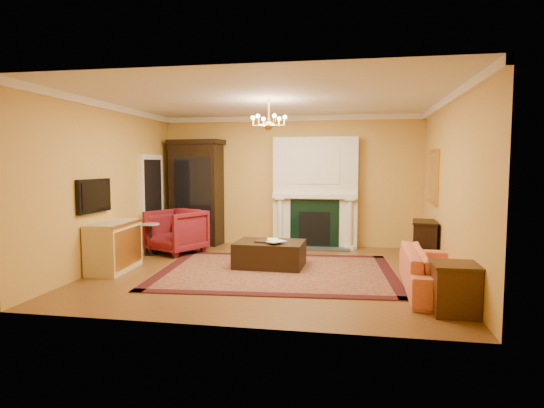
% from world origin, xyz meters
% --- Properties ---
extents(floor, '(6.00, 5.50, 0.02)m').
position_xyz_m(floor, '(0.00, 0.00, -0.01)').
color(floor, brown).
rests_on(floor, ground).
extents(ceiling, '(6.00, 5.50, 0.02)m').
position_xyz_m(ceiling, '(0.00, 0.00, 3.01)').
color(ceiling, silver).
rests_on(ceiling, wall_back).
extents(wall_back, '(6.00, 0.02, 3.00)m').
position_xyz_m(wall_back, '(0.00, 2.76, 1.50)').
color(wall_back, gold).
rests_on(wall_back, floor).
extents(wall_front, '(6.00, 0.02, 3.00)m').
position_xyz_m(wall_front, '(0.00, -2.76, 1.50)').
color(wall_front, gold).
rests_on(wall_front, floor).
extents(wall_left, '(0.02, 5.50, 3.00)m').
position_xyz_m(wall_left, '(-3.01, 0.00, 1.50)').
color(wall_left, gold).
rests_on(wall_left, floor).
extents(wall_right, '(0.02, 5.50, 3.00)m').
position_xyz_m(wall_right, '(3.01, 0.00, 1.50)').
color(wall_right, gold).
rests_on(wall_right, floor).
extents(fireplace, '(1.90, 0.70, 2.50)m').
position_xyz_m(fireplace, '(0.60, 2.57, 1.19)').
color(fireplace, silver).
rests_on(fireplace, wall_back).
extents(crown_molding, '(6.00, 5.50, 0.12)m').
position_xyz_m(crown_molding, '(0.00, 0.96, 2.94)').
color(crown_molding, white).
rests_on(crown_molding, ceiling).
extents(doorway, '(0.08, 1.05, 2.10)m').
position_xyz_m(doorway, '(-2.95, 1.70, 1.05)').
color(doorway, silver).
rests_on(doorway, wall_left).
extents(tv_panel, '(0.09, 0.95, 0.58)m').
position_xyz_m(tv_panel, '(-2.95, -0.60, 1.35)').
color(tv_panel, black).
rests_on(tv_panel, wall_left).
extents(gilt_mirror, '(0.06, 0.76, 1.05)m').
position_xyz_m(gilt_mirror, '(2.97, 1.40, 1.65)').
color(gilt_mirror, gold).
rests_on(gilt_mirror, wall_right).
extents(chandelier, '(0.63, 0.55, 0.53)m').
position_xyz_m(chandelier, '(-0.00, 0.00, 2.61)').
color(chandelier, gold).
rests_on(chandelier, ceiling).
extents(oriental_rug, '(4.30, 3.35, 0.02)m').
position_xyz_m(oriental_rug, '(0.13, 0.02, 0.01)').
color(oriental_rug, '#440E0E').
rests_on(oriental_rug, floor).
extents(china_cabinet, '(1.24, 0.68, 2.35)m').
position_xyz_m(china_cabinet, '(-2.19, 2.49, 1.18)').
color(china_cabinet, black).
rests_on(china_cabinet, floor).
extents(wingback_armchair, '(1.31, 1.28, 1.02)m').
position_xyz_m(wingback_armchair, '(-2.25, 1.34, 0.51)').
color(wingback_armchair, maroon).
rests_on(wingback_armchair, floor).
extents(pedestal_table, '(0.37, 0.37, 0.66)m').
position_xyz_m(pedestal_table, '(-2.70, 1.04, 0.39)').
color(pedestal_table, black).
rests_on(pedestal_table, floor).
extents(commode, '(0.62, 1.20, 0.87)m').
position_xyz_m(commode, '(-2.73, -0.38, 0.44)').
color(commode, beige).
rests_on(commode, floor).
extents(coral_sofa, '(0.68, 2.16, 0.84)m').
position_xyz_m(coral_sofa, '(2.64, -0.79, 0.42)').
color(coral_sofa, '#DE6F46').
rests_on(coral_sofa, floor).
extents(end_table, '(0.54, 0.54, 0.62)m').
position_xyz_m(end_table, '(2.72, -1.81, 0.31)').
color(end_table, '#3E2210').
rests_on(end_table, floor).
extents(console_table, '(0.51, 0.77, 0.81)m').
position_xyz_m(console_table, '(2.78, 1.04, 0.40)').
color(console_table, black).
rests_on(console_table, floor).
extents(leather_ottoman, '(1.26, 0.94, 0.46)m').
position_xyz_m(leather_ottoman, '(-0.05, 0.37, 0.25)').
color(leather_ottoman, black).
rests_on(leather_ottoman, oriental_rug).
extents(ottoman_tray, '(0.48, 0.40, 0.03)m').
position_xyz_m(ottoman_tray, '(-0.07, 0.33, 0.49)').
color(ottoman_tray, black).
rests_on(ottoman_tray, leather_ottoman).
extents(book_a, '(0.20, 0.06, 0.27)m').
position_xyz_m(book_a, '(-0.09, 0.34, 0.64)').
color(book_a, gray).
rests_on(book_a, ottoman_tray).
extents(book_b, '(0.19, 0.17, 0.31)m').
position_xyz_m(book_b, '(0.02, 0.23, 0.66)').
color(book_b, gray).
rests_on(book_b, ottoman_tray).
extents(topiary_left, '(0.16, 0.16, 0.42)m').
position_xyz_m(topiary_left, '(-0.11, 2.53, 1.46)').
color(topiary_left, gray).
rests_on(topiary_left, fireplace).
extents(topiary_right, '(0.15, 0.15, 0.40)m').
position_xyz_m(topiary_right, '(1.31, 2.53, 1.45)').
color(topiary_right, gray).
rests_on(topiary_right, fireplace).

